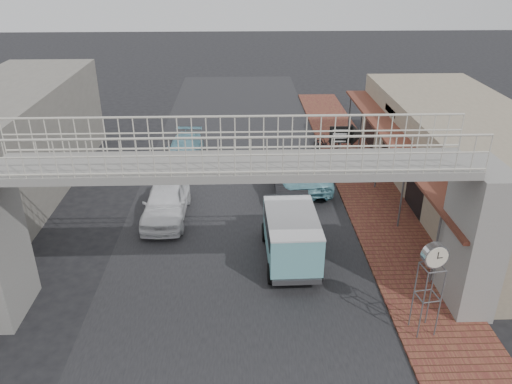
{
  "coord_description": "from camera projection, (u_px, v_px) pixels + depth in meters",
  "views": [
    {
      "loc": [
        0.17,
        -17.53,
        10.82
      ],
      "look_at": [
        0.78,
        1.08,
        1.8
      ],
      "focal_mm": 35.0,
      "sensor_mm": 36.0,
      "label": 1
    }
  ],
  "objects": [
    {
      "name": "footbridge",
      "position": [
        236.0,
        224.0,
        15.49
      ],
      "size": [
        16.4,
        2.4,
        6.34
      ],
      "color": "gray",
      "rests_on": "ground"
    },
    {
      "name": "arrow_sign",
      "position": [
        355.0,
        135.0,
        24.96
      ],
      "size": [
        1.71,
        1.08,
        2.96
      ],
      "rotation": [
        0.0,
        0.0,
        -0.02
      ],
      "color": "#59595B",
      "rests_on": "sidewalk"
    },
    {
      "name": "white_hatchback",
      "position": [
        166.0,
        202.0,
        22.13
      ],
      "size": [
        1.91,
        4.62,
        1.56
      ],
      "primitive_type": "imported",
      "rotation": [
        0.0,
        0.0,
        -0.01
      ],
      "color": "white",
      "rests_on": "ground"
    },
    {
      "name": "sidewalk",
      "position": [
        377.0,
        206.0,
        23.34
      ],
      "size": [
        3.0,
        40.0,
        0.1
      ],
      "primitive_type": "cube",
      "color": "brown",
      "rests_on": "ground"
    },
    {
      "name": "dark_sedan",
      "position": [
        290.0,
        181.0,
        24.27
      ],
      "size": [
        1.66,
        4.36,
        1.42
      ],
      "primitive_type": "imported",
      "rotation": [
        0.0,
        0.0,
        -0.04
      ],
      "color": "black",
      "rests_on": "ground"
    },
    {
      "name": "angkot_curb",
      "position": [
        299.0,
        170.0,
        25.38
      ],
      "size": [
        3.01,
        5.63,
        1.5
      ],
      "primitive_type": "imported",
      "rotation": [
        0.0,
        0.0,
        3.24
      ],
      "color": "#74BAC9",
      "rests_on": "ground"
    },
    {
      "name": "angkot_van",
      "position": [
        291.0,
        231.0,
        18.76
      ],
      "size": [
        2.04,
        4.28,
        2.08
      ],
      "rotation": [
        0.0,
        0.0,
        0.02
      ],
      "color": "black",
      "rests_on": "ground"
    },
    {
      "name": "angkot_far",
      "position": [
        184.0,
        149.0,
        28.41
      ],
      "size": [
        2.06,
        4.55,
        1.29
      ],
      "primitive_type": "imported",
      "rotation": [
        0.0,
        0.0,
        -0.06
      ],
      "color": "#6FAEC1",
      "rests_on": "ground"
    },
    {
      "name": "building_far_left",
      "position": [
        13.0,
        139.0,
        24.46
      ],
      "size": [
        5.0,
        14.0,
        5.0
      ],
      "primitive_type": "cube",
      "color": "gray",
      "rests_on": "ground"
    },
    {
      "name": "road_strip",
      "position": [
        238.0,
        243.0,
        20.47
      ],
      "size": [
        10.0,
        60.0,
        0.01
      ],
      "primitive_type": "cube",
      "color": "black",
      "rests_on": "ground"
    },
    {
      "name": "ground",
      "position": [
        238.0,
        243.0,
        20.48
      ],
      "size": [
        120.0,
        120.0,
        0.0
      ],
      "primitive_type": "plane",
      "color": "black",
      "rests_on": "ground"
    },
    {
      "name": "shophouse_row",
      "position": [
        470.0,
        158.0,
        23.52
      ],
      "size": [
        7.2,
        18.0,
        4.0
      ],
      "color": "gray",
      "rests_on": "ground"
    },
    {
      "name": "street_clock",
      "position": [
        434.0,
        260.0,
        14.5
      ],
      "size": [
        0.8,
        0.69,
        3.16
      ],
      "rotation": [
        0.0,
        0.0,
        0.15
      ],
      "color": "#59595B",
      "rests_on": "sidewalk"
    },
    {
      "name": "motorcycle_near",
      "position": [
        355.0,
        169.0,
        26.09
      ],
      "size": [
        1.74,
        1.1,
        0.86
      ],
      "primitive_type": "imported",
      "rotation": [
        0.0,
        0.0,
        1.92
      ],
      "color": "black",
      "rests_on": "sidewalk"
    },
    {
      "name": "motorcycle_far",
      "position": [
        327.0,
        142.0,
        29.67
      ],
      "size": [
        1.58,
        0.63,
        0.93
      ],
      "primitive_type": "imported",
      "rotation": [
        0.0,
        0.0,
        1.44
      ],
      "color": "black",
      "rests_on": "sidewalk"
    }
  ]
}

